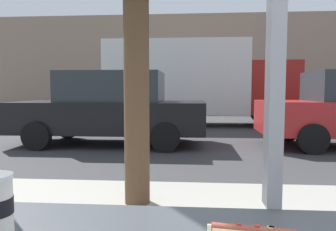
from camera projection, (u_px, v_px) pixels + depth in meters
The scene contains 4 objects.
ground_plane at pixel (202, 137), 9.06m from camera, with size 60.00×60.00×0.00m, color #38383A.
building_facade_far at pixel (197, 63), 20.85m from camera, with size 28.00×1.20×6.14m, color gray.
parked_car_black at pixel (111, 108), 7.77m from camera, with size 4.59×2.00×1.77m.
box_truck at pixel (195, 81), 12.00m from camera, with size 6.93×2.44×3.11m.
Camera 1 is at (-0.28, -1.03, 1.33)m, focal length 34.09 mm.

